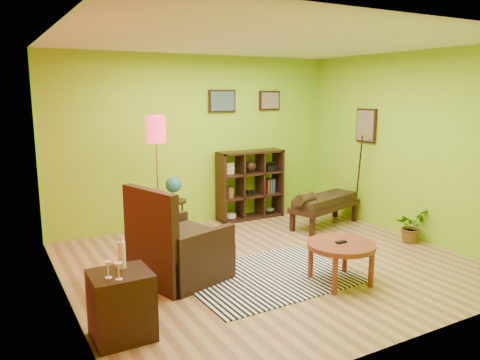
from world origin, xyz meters
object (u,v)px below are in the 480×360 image
armchair (176,251)px  potted_plant (411,229)px  side_cabinet (121,305)px  globe_table (173,192)px  floor_lamp (156,141)px  cube_shelf (251,185)px  bench (324,203)px  coffee_table (341,248)px

armchair → potted_plant: (3.57, -0.37, -0.16)m
armchair → side_cabinet: armchair is taller
globe_table → floor_lamp: bearing=-142.1°
floor_lamp → cube_shelf: size_ratio=1.57×
bench → floor_lamp: bearing=171.3°
coffee_table → floor_lamp: size_ratio=0.42×
cube_shelf → side_cabinet: bearing=-136.3°
armchair → globe_table: 1.72m
coffee_table → side_cabinet: 2.57m
cube_shelf → potted_plant: size_ratio=2.46×
coffee_table → globe_table: 2.82m
armchair → coffee_table: bearing=-32.1°
armchair → potted_plant: armchair is taller
globe_table → coffee_table: bearing=-68.0°
cube_shelf → bench: size_ratio=0.83×
side_cabinet → potted_plant: size_ratio=1.92×
armchair → floor_lamp: bearing=79.2°
floor_lamp → globe_table: floor_lamp is taller
floor_lamp → cube_shelf: 2.23m
side_cabinet → potted_plant: side_cabinet is taller
bench → globe_table: bearing=164.1°
side_cabinet → floor_lamp: bearing=63.1°
globe_table → potted_plant: 3.60m
side_cabinet → bench: size_ratio=0.65×
side_cabinet → globe_table: bearing=59.7°
floor_lamp → bench: size_ratio=1.30×
armchair → floor_lamp: (0.25, 1.31, 1.17)m
armchair → floor_lamp: size_ratio=0.63×
coffee_table → potted_plant: size_ratio=1.62×
globe_table → bench: globe_table is taller
coffee_table → globe_table: (-1.05, 2.60, 0.30)m
armchair → globe_table: bearing=69.6°
bench → coffee_table: bearing=-124.4°
side_cabinet → bench: bearing=26.3°
coffee_table → floor_lamp: (-1.38, 2.34, 1.11)m
side_cabinet → globe_table: (1.52, 2.59, 0.40)m
globe_table → potted_plant: globe_table is taller
coffee_table → potted_plant: bearing=18.7°
armchair → floor_lamp: 1.78m
side_cabinet → cube_shelf: bearing=43.7°
floor_lamp → potted_plant: floor_lamp is taller
cube_shelf → bench: bearing=-53.9°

